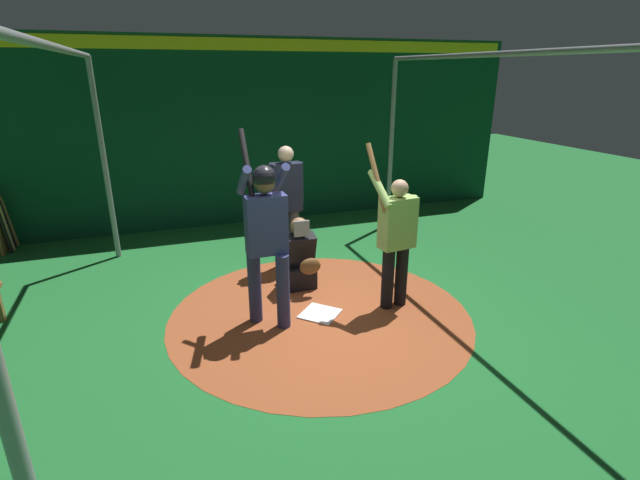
% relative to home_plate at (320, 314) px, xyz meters
% --- Properties ---
extents(ground_plane, '(26.80, 26.80, 0.00)m').
position_rel_home_plate_xyz_m(ground_plane, '(0.00, 0.00, -0.01)').
color(ground_plane, '#1E6B2D').
extents(dirt_circle, '(3.58, 3.58, 0.01)m').
position_rel_home_plate_xyz_m(dirt_circle, '(0.00, 0.00, -0.01)').
color(dirt_circle, '#9E4C28').
rests_on(dirt_circle, ground).
extents(home_plate, '(0.59, 0.59, 0.01)m').
position_rel_home_plate_xyz_m(home_plate, '(0.00, 0.00, 0.00)').
color(home_plate, white).
rests_on(home_plate, dirt_circle).
extents(batter, '(0.68, 0.49, 2.17)m').
position_rel_home_plate_xyz_m(batter, '(-0.01, -0.62, 1.12)').
color(batter, navy).
rests_on(batter, ground).
extents(catcher, '(0.58, 0.40, 0.98)m').
position_rel_home_plate_xyz_m(catcher, '(-0.82, 0.00, 0.37)').
color(catcher, black).
rests_on(catcher, ground).
extents(umpire, '(0.22, 0.49, 1.78)m').
position_rel_home_plate_xyz_m(umpire, '(-1.56, 0.05, 0.99)').
color(umpire, '#4C4C51').
rests_on(umpire, ground).
extents(visitor, '(0.54, 0.53, 1.97)m').
position_rel_home_plate_xyz_m(visitor, '(0.08, 0.93, 0.91)').
color(visitor, black).
rests_on(visitor, ground).
extents(back_wall, '(0.22, 10.80, 3.33)m').
position_rel_home_plate_xyz_m(back_wall, '(-4.05, 0.00, 1.67)').
color(back_wall, '#0C3D26').
rests_on(back_wall, ground).
extents(cage_frame, '(5.75, 4.79, 2.98)m').
position_rel_home_plate_xyz_m(cage_frame, '(0.00, 0.00, 2.08)').
color(cage_frame, gray).
rests_on(cage_frame, ground).
extents(bat_rack, '(0.70, 0.16, 1.05)m').
position_rel_home_plate_xyz_m(bat_rack, '(-3.80, -4.06, 0.48)').
color(bat_rack, olive).
rests_on(bat_rack, ground).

